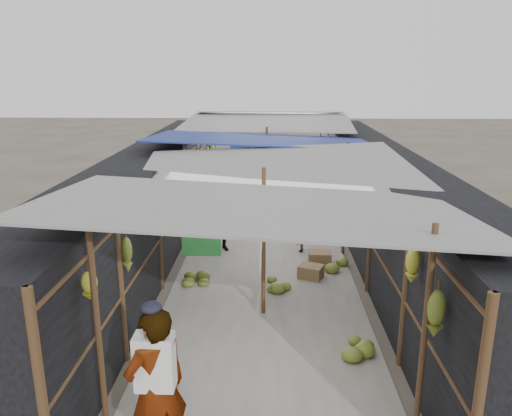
# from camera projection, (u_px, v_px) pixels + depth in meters

# --- Properties ---
(aisle_slab) EXTENTS (3.60, 16.00, 0.02)m
(aisle_slab) POSITION_uv_depth(u_px,v_px,m) (265.00, 245.00, 12.10)
(aisle_slab) COLOR #9E998E
(aisle_slab) RESTS_ON ground
(stall_left) EXTENTS (1.40, 15.00, 2.30)m
(stall_left) POSITION_uv_depth(u_px,v_px,m) (152.00, 199.00, 11.87)
(stall_left) COLOR black
(stall_left) RESTS_ON ground
(stall_right) EXTENTS (1.40, 15.00, 2.30)m
(stall_right) POSITION_uv_depth(u_px,v_px,m) (380.00, 201.00, 11.72)
(stall_right) COLOR black
(stall_right) RESTS_ON ground
(crate_near) EXTENTS (0.51, 0.41, 0.29)m
(crate_near) POSITION_uv_depth(u_px,v_px,m) (320.00, 258.00, 10.90)
(crate_near) COLOR olive
(crate_near) RESTS_ON ground
(crate_mid) EXTENTS (0.58, 0.53, 0.28)m
(crate_mid) POSITION_uv_depth(u_px,v_px,m) (311.00, 272.00, 10.17)
(crate_mid) COLOR olive
(crate_mid) RESTS_ON ground
(crate_back) EXTENTS (0.48, 0.43, 0.26)m
(crate_back) POSITION_uv_depth(u_px,v_px,m) (265.00, 204.00, 15.45)
(crate_back) COLOR olive
(crate_back) RESTS_ON ground
(black_basin) EXTENTS (0.56, 0.56, 0.17)m
(black_basin) POSITION_uv_depth(u_px,v_px,m) (324.00, 215.00, 14.40)
(black_basin) COLOR black
(black_basin) RESTS_ON ground
(vendor_elderly) EXTENTS (0.81, 0.77, 1.86)m
(vendor_elderly) POSITION_uv_depth(u_px,v_px,m) (156.00, 390.00, 5.14)
(vendor_elderly) COLOR white
(vendor_elderly) RESTS_ON ground
(shopper_blue) EXTENTS (0.90, 0.77, 1.61)m
(shopper_blue) POSITION_uv_depth(u_px,v_px,m) (219.00, 218.00, 11.58)
(shopper_blue) COLOR #1E4897
(shopper_blue) RESTS_ON ground
(vendor_seated) EXTENTS (0.41, 0.57, 0.79)m
(vendor_seated) POSITION_uv_depth(u_px,v_px,m) (300.00, 236.00, 11.58)
(vendor_seated) COLOR #44403B
(vendor_seated) RESTS_ON ground
(market_canopy) EXTENTS (5.62, 15.20, 2.77)m
(market_canopy) POSITION_uv_depth(u_px,v_px,m) (267.00, 145.00, 11.78)
(market_canopy) COLOR brown
(market_canopy) RESTS_ON ground
(hanging_bananas) EXTENTS (3.96, 13.50, 0.85)m
(hanging_bananas) POSITION_uv_depth(u_px,v_px,m) (268.00, 179.00, 11.59)
(hanging_bananas) COLOR #A2A229
(hanging_bananas) RESTS_ON ground
(floor_bananas) EXTENTS (3.51, 9.51, 0.35)m
(floor_bananas) POSITION_uv_depth(u_px,v_px,m) (299.00, 261.00, 10.72)
(floor_bananas) COLOR olive
(floor_bananas) RESTS_ON ground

